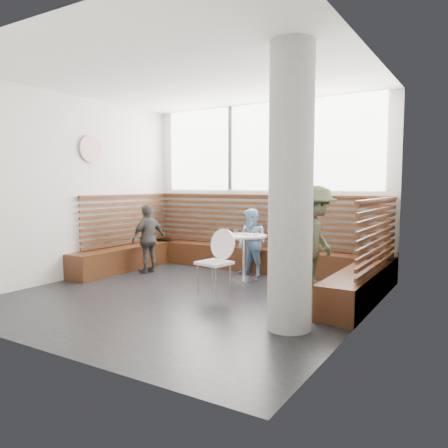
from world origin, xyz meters
The scene contains 15 objects.
room centered at (0.00, 0.00, 1.60)m, with size 5.00×5.00×3.20m.
booth centered at (0.00, 1.77, 0.41)m, with size 5.00×2.50×1.44m.
concrete_column centered at (1.85, -0.60, 1.60)m, with size 0.50×0.50×3.20m, color gray.
wall_art centered at (-2.46, 0.40, 2.30)m, with size 0.50×0.50×0.03m, color white.
cafe_table centered at (0.17, 1.39, 0.56)m, with size 0.77×0.77×0.79m.
cafe_chair centered at (0.26, 0.36, 0.58)m, with size 0.47×0.46×0.98m.
adult_man centered at (1.56, 1.07, 0.82)m, with size 1.06×0.61×1.64m, color #455035.
child_back centered at (0.12, 1.77, 0.61)m, with size 0.59×0.46×1.22m, color #769ECD.
child_left centered at (-1.69, 1.04, 0.64)m, with size 0.75×0.31×1.28m, color #423F3B.
plate_near centered at (0.05, 1.46, 0.80)m, with size 0.19×0.19×0.01m, color white.
plate_far centered at (0.24, 1.50, 0.80)m, with size 0.20×0.20×0.01m, color white.
glass_left centered at (0.02, 1.37, 0.84)m, with size 0.07×0.07×0.10m, color white.
glass_mid centered at (0.19, 1.37, 0.84)m, with size 0.07×0.07×0.10m, color white.
glass_right centered at (0.41, 1.36, 0.85)m, with size 0.07×0.07×0.11m, color white.
menu_card centered at (0.19, 1.18, 0.79)m, with size 0.19×0.13×0.00m, color #A5C64C.
Camera 1 is at (3.76, -5.16, 1.65)m, focal length 35.00 mm.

